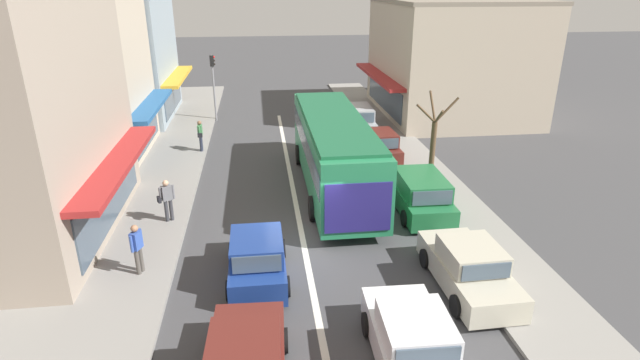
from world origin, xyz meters
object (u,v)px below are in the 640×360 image
at_px(parked_sedan_kerb_front, 469,268).
at_px(pedestrian_with_handbag_near, 167,198).
at_px(parked_wagon_kerb_rear, 356,119).
at_px(city_bus, 334,148).
at_px(pedestrian_browsing_midblock, 200,134).
at_px(pedestrian_far_walker, 137,246).
at_px(traffic_light_downstreet, 213,77).
at_px(parked_wagon_kerb_second, 419,193).
at_px(hatchback_adjacent_lane_lead, 257,258).
at_px(street_tree_right, 433,143).
at_px(parked_hatchback_kerb_third, 378,146).
at_px(sedan_queue_gap_filler, 414,345).

height_order(parked_sedan_kerb_front, pedestrian_with_handbag_near, pedestrian_with_handbag_near).
distance_m(parked_wagon_kerb_rear, pedestrian_with_handbag_near, 14.73).
height_order(city_bus, pedestrian_browsing_midblock, city_bus).
bearing_deg(parked_sedan_kerb_front, pedestrian_far_walker, 169.31).
height_order(city_bus, traffic_light_downstreet, traffic_light_downstreet).
distance_m(parked_sedan_kerb_front, parked_wagon_kerb_rear, 16.78).
height_order(parked_wagon_kerb_second, traffic_light_downstreet, traffic_light_downstreet).
bearing_deg(parked_sedan_kerb_front, parked_wagon_kerb_rear, 90.32).
bearing_deg(pedestrian_far_walker, parked_sedan_kerb_front, -10.69).
height_order(city_bus, hatchback_adjacent_lane_lead, city_bus).
bearing_deg(pedestrian_with_handbag_near, pedestrian_browsing_midblock, 87.06).
height_order(hatchback_adjacent_lane_lead, street_tree_right, street_tree_right).
bearing_deg(parked_sedan_kerb_front, parked_wagon_kerb_second, 87.99).
bearing_deg(pedestrian_browsing_midblock, pedestrian_far_walker, -93.66).
height_order(parked_hatchback_kerb_third, pedestrian_with_handbag_near, pedestrian_with_handbag_near).
bearing_deg(city_bus, parked_wagon_kerb_rear, 72.66).
relative_size(hatchback_adjacent_lane_lead, pedestrian_browsing_midblock, 2.27).
relative_size(parked_sedan_kerb_front, parked_wagon_kerb_second, 0.93).
xyz_separation_m(traffic_light_downstreet, pedestrian_with_handbag_near, (-0.75, -14.95, -1.79)).
bearing_deg(city_bus, hatchback_adjacent_lane_lead, -116.42).
bearing_deg(street_tree_right, pedestrian_browsing_midblock, 152.90).
bearing_deg(street_tree_right, pedestrian_with_handbag_near, -165.78).
xyz_separation_m(parked_wagon_kerb_rear, pedestrian_with_handbag_near, (-9.36, -11.37, 0.32)).
bearing_deg(sedan_queue_gap_filler, city_bus, 91.08).
relative_size(parked_sedan_kerb_front, traffic_light_downstreet, 1.01).
distance_m(city_bus, street_tree_right, 4.47).
bearing_deg(hatchback_adjacent_lane_lead, parked_sedan_kerb_front, -11.66).
height_order(parked_sedan_kerb_front, parked_wagon_kerb_second, parked_wagon_kerb_second).
bearing_deg(parked_wagon_kerb_rear, hatchback_adjacent_lane_lead, -111.46).
distance_m(parked_wagon_kerb_second, street_tree_right, 3.40).
height_order(pedestrian_with_handbag_near, pedestrian_far_walker, same).
bearing_deg(traffic_light_downstreet, city_bus, -64.42).
distance_m(street_tree_right, pedestrian_with_handbag_near, 11.49).
height_order(parked_hatchback_kerb_third, pedestrian_browsing_midblock, pedestrian_browsing_midblock).
bearing_deg(parked_wagon_kerb_rear, street_tree_right, -78.45).
bearing_deg(pedestrian_far_walker, traffic_light_downstreet, 86.64).
bearing_deg(pedestrian_browsing_midblock, parked_wagon_kerb_rear, 19.03).
bearing_deg(pedestrian_with_handbag_near, sedan_queue_gap_filler, -50.91).
bearing_deg(city_bus, parked_wagon_kerb_second, -41.92).
distance_m(pedestrian_with_handbag_near, pedestrian_browsing_midblock, 8.29).
relative_size(parked_hatchback_kerb_third, traffic_light_downstreet, 0.89).
relative_size(hatchback_adjacent_lane_lead, pedestrian_with_handbag_near, 2.27).
distance_m(parked_wagon_kerb_second, traffic_light_downstreet, 17.56).
bearing_deg(parked_wagon_kerb_rear, pedestrian_with_handbag_near, -129.48).
bearing_deg(street_tree_right, parked_hatchback_kerb_third, 116.76).
xyz_separation_m(parked_wagon_kerb_second, pedestrian_browsing_midblock, (-9.22, 8.33, 0.32)).
relative_size(city_bus, parked_hatchback_kerb_third, 2.89).
xyz_separation_m(parked_hatchback_kerb_third, pedestrian_far_walker, (-9.78, -9.69, 0.36)).
height_order(street_tree_right, pedestrian_with_handbag_near, street_tree_right).
xyz_separation_m(sedan_queue_gap_filler, parked_wagon_kerb_second, (2.79, 8.39, 0.08)).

